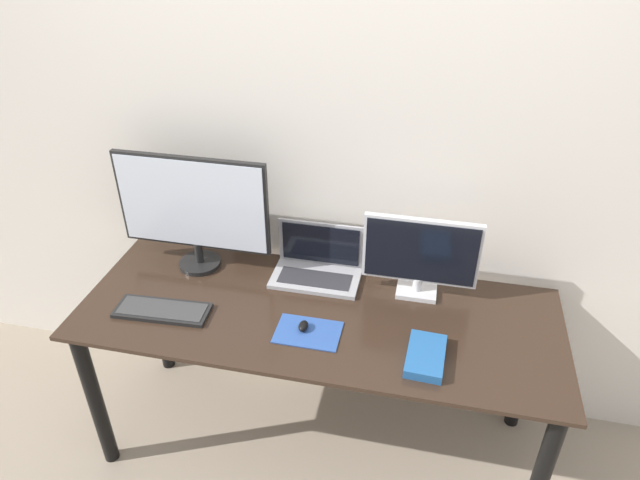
% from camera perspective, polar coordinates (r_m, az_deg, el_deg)
% --- Properties ---
extents(wall_back, '(7.00, 0.05, 2.50)m').
position_cam_1_polar(wall_back, '(2.36, 1.98, 8.47)').
color(wall_back, silver).
rests_on(wall_back, ground_plane).
extents(desk, '(1.90, 0.72, 0.76)m').
position_cam_1_polar(desk, '(2.36, -0.25, -9.73)').
color(desk, '#332319').
rests_on(desk, ground_plane).
extents(monitor_left, '(0.65, 0.18, 0.52)m').
position_cam_1_polar(monitor_left, '(2.43, -12.60, 3.08)').
color(monitor_left, black).
rests_on(monitor_left, desk).
extents(monitor_right, '(0.46, 0.11, 0.35)m').
position_cam_1_polar(monitor_right, '(2.29, 10.02, -1.51)').
color(monitor_right, silver).
rests_on(monitor_right, desk).
extents(laptop, '(0.37, 0.22, 0.22)m').
position_cam_1_polar(laptop, '(2.43, -0.22, -2.40)').
color(laptop, '#ADADB2').
rests_on(laptop, desk).
extents(keyboard, '(0.38, 0.16, 0.02)m').
position_cam_1_polar(keyboard, '(2.35, -15.48, -6.79)').
color(keyboard, black).
rests_on(keyboard, desk).
extents(mousepad, '(0.25, 0.17, 0.00)m').
position_cam_1_polar(mousepad, '(2.17, -1.20, -9.21)').
color(mousepad, '#2D519E').
rests_on(mousepad, desk).
extents(mouse, '(0.04, 0.06, 0.03)m').
position_cam_1_polar(mouse, '(2.18, -1.68, -8.60)').
color(mouse, black).
rests_on(mouse, mousepad).
extents(book, '(0.14, 0.23, 0.04)m').
position_cam_1_polar(book, '(2.09, 10.52, -11.34)').
color(book, '#235B9E').
rests_on(book, desk).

